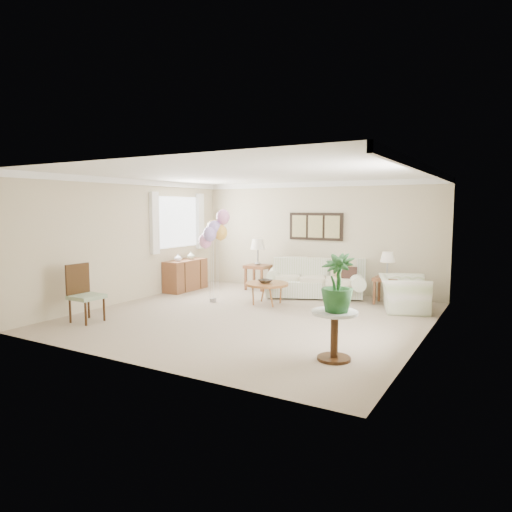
# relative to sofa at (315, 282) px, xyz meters

# --- Properties ---
(ground_plane) EXTENTS (6.00, 6.00, 0.00)m
(ground_plane) POSITION_rel_sofa_xyz_m (-0.26, -2.33, -0.33)
(ground_plane) COLOR tan
(room_shell) EXTENTS (6.04, 6.04, 2.60)m
(room_shell) POSITION_rel_sofa_xyz_m (-0.37, -2.24, 1.29)
(room_shell) COLOR #C1AF8B
(room_shell) RESTS_ON ground
(wall_art_triptych) EXTENTS (1.35, 0.06, 0.65)m
(wall_art_triptych) POSITION_rel_sofa_xyz_m (-0.26, 0.63, 1.22)
(wall_art_triptych) COLOR black
(wall_art_triptych) RESTS_ON ground
(sofa) EXTENTS (2.60, 1.62, 0.85)m
(sofa) POSITION_rel_sofa_xyz_m (0.00, 0.00, 0.00)
(sofa) COLOR silver
(sofa) RESTS_ON ground
(end_table_left) EXTENTS (0.56, 0.51, 0.61)m
(end_table_left) POSITION_rel_sofa_xyz_m (-1.55, 0.12, 0.17)
(end_table_left) COLOR brown
(end_table_left) RESTS_ON ground
(end_table_right) EXTENTS (0.51, 0.47, 0.56)m
(end_table_right) POSITION_rel_sofa_xyz_m (1.60, 0.00, 0.13)
(end_table_right) COLOR brown
(end_table_right) RESTS_ON ground
(lamp_left) EXTENTS (0.36, 0.36, 0.64)m
(lamp_left) POSITION_rel_sofa_xyz_m (-1.55, 0.12, 0.76)
(lamp_left) COLOR gray
(lamp_left) RESTS_ON end_table_left
(lamp_right) EXTENTS (0.30, 0.30, 0.53)m
(lamp_right) POSITION_rel_sofa_xyz_m (1.60, 0.00, 0.63)
(lamp_right) COLOR gray
(lamp_right) RESTS_ON end_table_right
(coffee_table) EXTENTS (0.89, 0.89, 0.45)m
(coffee_table) POSITION_rel_sofa_xyz_m (-0.53, -1.28, 0.08)
(coffee_table) COLOR olive
(coffee_table) RESTS_ON ground
(decor_bowl) EXTENTS (0.34, 0.34, 0.07)m
(decor_bowl) POSITION_rel_sofa_xyz_m (-0.56, -1.30, 0.15)
(decor_bowl) COLOR #2A241C
(decor_bowl) RESTS_ON coffee_table
(armchair) EXTENTS (1.18, 1.26, 0.67)m
(armchair) POSITION_rel_sofa_xyz_m (2.04, -0.46, -0.00)
(armchair) COLOR silver
(armchair) RESTS_ON ground
(side_table) EXTENTS (0.61, 0.61, 0.66)m
(side_table) POSITION_rel_sofa_xyz_m (1.89, -3.89, 0.16)
(side_table) COLOR silver
(side_table) RESTS_ON ground
(potted_plant) EXTENTS (0.46, 0.46, 0.75)m
(potted_plant) POSITION_rel_sofa_xyz_m (1.93, -3.92, 0.70)
(potted_plant) COLOR #1A4620
(potted_plant) RESTS_ON side_table
(accent_chair) EXTENTS (0.51, 0.51, 1.01)m
(accent_chair) POSITION_rel_sofa_xyz_m (-2.64, -4.13, 0.19)
(accent_chair) COLOR gray
(accent_chair) RESTS_ON ground
(credenza) EXTENTS (0.46, 1.20, 0.74)m
(credenza) POSITION_rel_sofa_xyz_m (-3.02, -0.83, 0.04)
(credenza) COLOR brown
(credenza) RESTS_ON ground
(vase_white) EXTENTS (0.22, 0.22, 0.17)m
(vase_white) POSITION_rel_sofa_xyz_m (-3.00, -1.13, 0.49)
(vase_white) COLOR silver
(vase_white) RESTS_ON credenza
(vase_sage) EXTENTS (0.19, 0.19, 0.19)m
(vase_sage) POSITION_rel_sofa_xyz_m (-3.00, -0.64, 0.50)
(vase_sage) COLOR #A1B096
(vase_sage) RESTS_ON credenza
(balloon_cluster) EXTENTS (0.61, 0.53, 1.96)m
(balloon_cluster) POSITION_rel_sofa_xyz_m (-1.59, -1.64, 1.19)
(balloon_cluster) COLOR gray
(balloon_cluster) RESTS_ON ground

